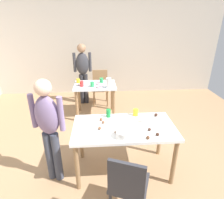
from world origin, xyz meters
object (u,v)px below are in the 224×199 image
object	(u,v)px
dining_table_far	(95,90)
chair_near_table	(128,184)
person_girl_near	(49,124)
soda_can	(108,113)
person_adult_far	(83,69)
mixing_bowl	(123,134)
dining_table_near	(124,132)
pitcher_far	(109,83)
chair_far_table	(100,85)

from	to	relation	value
dining_table_far	chair_near_table	size ratio (longest dim) A/B	1.05
person_girl_near	soda_can	xyz separation A→B (m)	(0.78, 0.38, -0.07)
person_adult_far	chair_near_table	bearing A→B (deg)	-78.02
person_adult_far	mixing_bowl	bearing A→B (deg)	-75.86
chair_near_table	person_adult_far	bearing A→B (deg)	101.98
dining_table_near	dining_table_far	size ratio (longest dim) A/B	1.53
person_adult_far	pitcher_far	distance (m)	1.10
dining_table_far	chair_far_table	world-z (taller)	chair_far_table
chair_near_table	soda_can	distance (m)	1.08
chair_far_table	soda_can	world-z (taller)	soda_can
chair_far_table	mixing_bowl	xyz separation A→B (m)	(0.26, -2.68, 0.30)
person_girl_near	pitcher_far	size ratio (longest dim) A/B	7.00
dining_table_far	pitcher_far	distance (m)	0.44
mixing_bowl	dining_table_near	bearing A→B (deg)	79.73
chair_far_table	person_adult_far	size ratio (longest dim) A/B	0.57
person_adult_far	dining_table_near	bearing A→B (deg)	-73.59
chair_near_table	soda_can	xyz separation A→B (m)	(-0.15, 1.03, 0.31)
soda_can	mixing_bowl	bearing A→B (deg)	-73.65
soda_can	chair_near_table	bearing A→B (deg)	-81.55
chair_near_table	pitcher_far	xyz separation A→B (m)	(-0.08, 2.29, 0.36)
person_girl_near	chair_near_table	bearing A→B (deg)	-34.72
mixing_bowl	soda_can	distance (m)	0.55
dining_table_near	chair_far_table	distance (m)	2.46
dining_table_near	person_adult_far	world-z (taller)	person_adult_far
chair_far_table	soda_can	distance (m)	2.18
dining_table_near	soda_can	xyz separation A→B (m)	(-0.20, 0.28, 0.16)
person_girl_near	soda_can	distance (m)	0.87
person_adult_far	chair_far_table	bearing A→B (deg)	-4.19
person_adult_far	pitcher_far	xyz separation A→B (m)	(0.60, -0.92, -0.06)
person_adult_far	soda_can	distance (m)	2.25
dining_table_near	chair_near_table	size ratio (longest dim) A/B	1.60
dining_table_far	person_adult_far	size ratio (longest dim) A/B	0.59
dining_table_near	dining_table_far	world-z (taller)	same
chair_near_table	person_adult_far	xyz separation A→B (m)	(-0.68, 3.21, 0.42)
person_adult_far	soda_can	bearing A→B (deg)	-76.40
dining_table_near	soda_can	world-z (taller)	soda_can
dining_table_far	dining_table_near	bearing A→B (deg)	-76.54
dining_table_near	dining_table_far	bearing A→B (deg)	103.46
person_adult_far	soda_can	size ratio (longest dim) A/B	12.56
dining_table_far	person_adult_far	xyz separation A→B (m)	(-0.31, 0.71, 0.30)
dining_table_far	person_adult_far	bearing A→B (deg)	113.38
dining_table_far	chair_far_table	bearing A→B (deg)	79.92
dining_table_near	person_girl_near	bearing A→B (deg)	-174.26
dining_table_far	person_girl_near	xyz separation A→B (m)	(-0.55, -1.86, 0.27)
dining_table_near	dining_table_far	distance (m)	1.81
chair_near_table	pitcher_far	bearing A→B (deg)	92.07
chair_far_table	soda_can	size ratio (longest dim) A/B	7.13
chair_far_table	pitcher_far	bearing A→B (deg)	-79.02
person_girl_near	pitcher_far	bearing A→B (deg)	62.76
pitcher_far	person_girl_near	bearing A→B (deg)	-117.24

